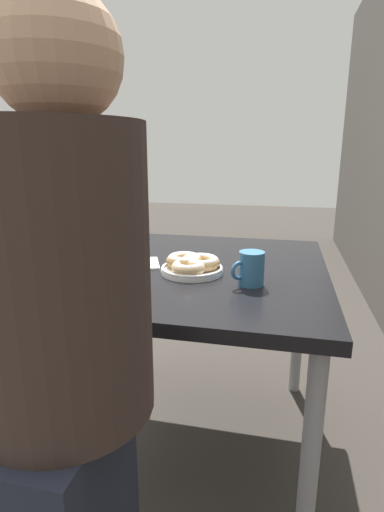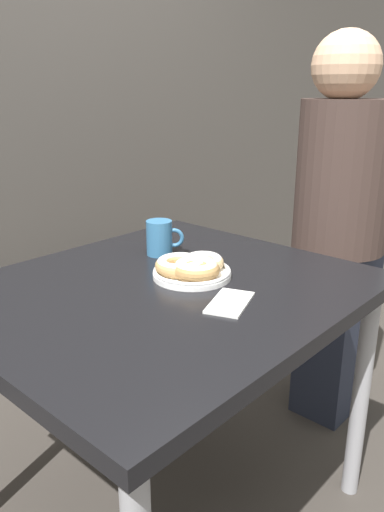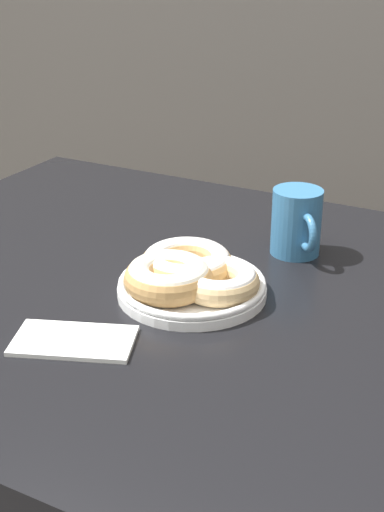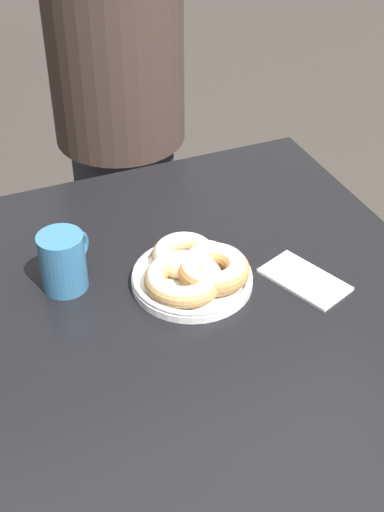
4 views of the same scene
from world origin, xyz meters
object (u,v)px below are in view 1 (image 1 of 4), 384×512
donut_plate (192,264)px  person_figure (62,375)px  dining_table (202,287)px  coffee_mug (251,268)px  napkin (147,263)px

donut_plate → person_figure: 0.70m
dining_table → coffee_mug: coffee_mug is taller
coffee_mug → napkin: size_ratio=0.62×
dining_table → napkin: (0.02, -0.20, 0.08)m
donut_plate → coffee_mug: (0.08, 0.21, 0.02)m
dining_table → coffee_mug: bearing=47.8°
donut_plate → coffee_mug: bearing=68.1°
coffee_mug → person_figure: person_figure is taller
coffee_mug → napkin: 0.42m
donut_plate → coffee_mug: 0.22m
person_figure → coffee_mug: bearing=154.4°
donut_plate → dining_table: bearing=167.3°
coffee_mug → napkin: bearing=-111.1°
dining_table → donut_plate: size_ratio=4.46×
coffee_mug → person_figure: size_ratio=0.08×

